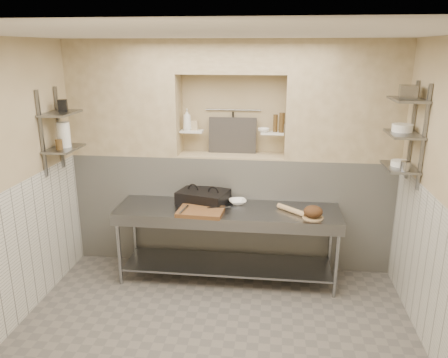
# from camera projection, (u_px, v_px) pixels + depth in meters

# --- Properties ---
(floor) EXTENTS (4.00, 3.90, 0.10)m
(floor) POSITION_uv_depth(u_px,v_px,m) (212.00, 344.00, 4.21)
(floor) COLOR #69635D
(floor) RESTS_ON ground
(ceiling) EXTENTS (4.00, 3.90, 0.10)m
(ceiling) POSITION_uv_depth(u_px,v_px,m) (209.00, 27.00, 3.38)
(ceiling) COLOR silver
(ceiling) RESTS_ON ground
(wall_back) EXTENTS (4.00, 0.10, 2.80)m
(wall_back) POSITION_uv_depth(u_px,v_px,m) (233.00, 151.00, 5.70)
(wall_back) COLOR #C7B38B
(wall_back) RESTS_ON ground
(backwall_lower) EXTENTS (4.00, 0.40, 1.40)m
(backwall_lower) POSITION_uv_depth(u_px,v_px,m) (231.00, 208.00, 5.66)
(backwall_lower) COLOR silver
(backwall_lower) RESTS_ON floor
(alcove_sill) EXTENTS (1.30, 0.40, 0.02)m
(alcove_sill) POSITION_uv_depth(u_px,v_px,m) (232.00, 155.00, 5.46)
(alcove_sill) COLOR #C7B38B
(alcove_sill) RESTS_ON backwall_lower
(backwall_pillar_left) EXTENTS (1.35, 0.40, 1.40)m
(backwall_pillar_left) POSITION_uv_depth(u_px,v_px,m) (126.00, 98.00, 5.41)
(backwall_pillar_left) COLOR #C7B38B
(backwall_pillar_left) RESTS_ON backwall_lower
(backwall_pillar_right) EXTENTS (1.35, 0.40, 1.40)m
(backwall_pillar_right) POSITION_uv_depth(u_px,v_px,m) (344.00, 101.00, 5.11)
(backwall_pillar_right) COLOR #C7B38B
(backwall_pillar_right) RESTS_ON backwall_lower
(backwall_header) EXTENTS (1.30, 0.40, 0.40)m
(backwall_header) POSITION_uv_depth(u_px,v_px,m) (232.00, 56.00, 5.11)
(backwall_header) COLOR #C7B38B
(backwall_header) RESTS_ON backwall_lower
(wainscot_left) EXTENTS (0.02, 3.90, 1.40)m
(wainscot_left) POSITION_uv_depth(u_px,v_px,m) (9.00, 263.00, 4.22)
(wainscot_left) COLOR silver
(wainscot_left) RESTS_ON floor
(wainscot_right) EXTENTS (0.02, 3.90, 1.40)m
(wainscot_right) POSITION_uv_depth(u_px,v_px,m) (439.00, 288.00, 3.77)
(wainscot_right) COLOR silver
(wainscot_right) RESTS_ON floor
(alcove_shelf_left) EXTENTS (0.28, 0.16, 0.02)m
(alcove_shelf_left) POSITION_uv_depth(u_px,v_px,m) (192.00, 131.00, 5.43)
(alcove_shelf_left) COLOR white
(alcove_shelf_left) RESTS_ON backwall_lower
(alcove_shelf_right) EXTENTS (0.28, 0.16, 0.02)m
(alcove_shelf_right) POSITION_uv_depth(u_px,v_px,m) (272.00, 133.00, 5.32)
(alcove_shelf_right) COLOR white
(alcove_shelf_right) RESTS_ON backwall_lower
(utensil_rail) EXTENTS (0.70, 0.02, 0.02)m
(utensil_rail) POSITION_uv_depth(u_px,v_px,m) (233.00, 110.00, 5.46)
(utensil_rail) COLOR gray
(utensil_rail) RESTS_ON wall_back
(hanging_steel) EXTENTS (0.02, 0.02, 0.30)m
(hanging_steel) POSITION_uv_depth(u_px,v_px,m) (233.00, 124.00, 5.49)
(hanging_steel) COLOR black
(hanging_steel) RESTS_ON utensil_rail
(splash_panel) EXTENTS (0.60, 0.08, 0.45)m
(splash_panel) POSITION_uv_depth(u_px,v_px,m) (232.00, 135.00, 5.49)
(splash_panel) COLOR #383330
(splash_panel) RESTS_ON alcove_sill
(shelf_rail_left_a) EXTENTS (0.03, 0.03, 0.95)m
(shelf_rail_left_a) POSITION_uv_depth(u_px,v_px,m) (59.00, 128.00, 5.09)
(shelf_rail_left_a) COLOR slate
(shelf_rail_left_a) RESTS_ON wall_left
(shelf_rail_left_b) EXTENTS (0.03, 0.03, 0.95)m
(shelf_rail_left_b) POSITION_uv_depth(u_px,v_px,m) (42.00, 134.00, 4.71)
(shelf_rail_left_b) COLOR slate
(shelf_rail_left_b) RESTS_ON wall_left
(wall_shelf_left_lower) EXTENTS (0.30, 0.50, 0.02)m
(wall_shelf_left_lower) POSITION_uv_depth(u_px,v_px,m) (64.00, 149.00, 4.95)
(wall_shelf_left_lower) COLOR slate
(wall_shelf_left_lower) RESTS_ON wall_left
(wall_shelf_left_upper) EXTENTS (0.30, 0.50, 0.03)m
(wall_shelf_left_upper) POSITION_uv_depth(u_px,v_px,m) (60.00, 113.00, 4.83)
(wall_shelf_left_upper) COLOR slate
(wall_shelf_left_upper) RESTS_ON wall_left
(shelf_rail_right_a) EXTENTS (0.03, 0.03, 1.05)m
(shelf_rail_right_a) POSITION_uv_depth(u_px,v_px,m) (412.00, 131.00, 4.63)
(shelf_rail_right_a) COLOR slate
(shelf_rail_right_a) RESTS_ON wall_right
(shelf_rail_right_b) EXTENTS (0.03, 0.03, 1.05)m
(shelf_rail_right_b) POSITION_uv_depth(u_px,v_px,m) (424.00, 138.00, 4.25)
(shelf_rail_right_b) COLOR slate
(shelf_rail_right_b) RESTS_ON wall_right
(wall_shelf_right_lower) EXTENTS (0.30, 0.50, 0.02)m
(wall_shelf_right_lower) POSITION_uv_depth(u_px,v_px,m) (400.00, 167.00, 4.56)
(wall_shelf_right_lower) COLOR slate
(wall_shelf_right_lower) RESTS_ON wall_right
(wall_shelf_right_mid) EXTENTS (0.30, 0.50, 0.02)m
(wall_shelf_right_mid) POSITION_uv_depth(u_px,v_px,m) (404.00, 134.00, 4.46)
(wall_shelf_right_mid) COLOR slate
(wall_shelf_right_mid) RESTS_ON wall_right
(wall_shelf_right_upper) EXTENTS (0.30, 0.50, 0.03)m
(wall_shelf_right_upper) POSITION_uv_depth(u_px,v_px,m) (408.00, 100.00, 4.36)
(wall_shelf_right_upper) COLOR slate
(wall_shelf_right_upper) RESTS_ON wall_right
(prep_table) EXTENTS (2.60, 0.70, 0.90)m
(prep_table) POSITION_uv_depth(u_px,v_px,m) (227.00, 230.00, 5.14)
(prep_table) COLOR gray
(prep_table) RESTS_ON floor
(panini_press) EXTENTS (0.65, 0.55, 0.15)m
(panini_press) POSITION_uv_depth(u_px,v_px,m) (203.00, 197.00, 5.25)
(panini_press) COLOR black
(panini_press) RESTS_ON prep_table
(cutting_board) EXTENTS (0.53, 0.38, 0.05)m
(cutting_board) POSITION_uv_depth(u_px,v_px,m) (200.00, 212.00, 4.92)
(cutting_board) COLOR brown
(cutting_board) RESTS_ON prep_table
(knife_blade) EXTENTS (0.27, 0.10, 0.01)m
(knife_blade) POSITION_uv_depth(u_px,v_px,m) (219.00, 207.00, 4.98)
(knife_blade) COLOR gray
(knife_blade) RESTS_ON cutting_board
(tongs) EXTENTS (0.06, 0.24, 0.02)m
(tongs) POSITION_uv_depth(u_px,v_px,m) (184.00, 209.00, 4.90)
(tongs) COLOR gray
(tongs) RESTS_ON cutting_board
(mixing_bowl) EXTENTS (0.25, 0.25, 0.05)m
(mixing_bowl) POSITION_uv_depth(u_px,v_px,m) (238.00, 202.00, 5.23)
(mixing_bowl) COLOR white
(mixing_bowl) RESTS_ON prep_table
(rolling_pin) EXTENTS (0.33, 0.31, 0.06)m
(rolling_pin) POSITION_uv_depth(u_px,v_px,m) (291.00, 210.00, 4.95)
(rolling_pin) COLOR tan
(rolling_pin) RESTS_ON prep_table
(bread_board) EXTENTS (0.23, 0.23, 0.01)m
(bread_board) POSITION_uv_depth(u_px,v_px,m) (313.00, 217.00, 4.80)
(bread_board) COLOR tan
(bread_board) RESTS_ON prep_table
(bread_loaf) EXTENTS (0.21, 0.21, 0.13)m
(bread_loaf) POSITION_uv_depth(u_px,v_px,m) (313.00, 211.00, 4.78)
(bread_loaf) COLOR #4C2D19
(bread_loaf) RESTS_ON bread_board
(bottle_soap) EXTENTS (0.13, 0.13, 0.27)m
(bottle_soap) POSITION_uv_depth(u_px,v_px,m) (187.00, 120.00, 5.37)
(bottle_soap) COLOR white
(bottle_soap) RESTS_ON alcove_shelf_left
(jar_alcove) EXTENTS (0.08, 0.08, 0.12)m
(jar_alcove) POSITION_uv_depth(u_px,v_px,m) (195.00, 125.00, 5.43)
(jar_alcove) COLOR #C7B38B
(jar_alcove) RESTS_ON alcove_shelf_left
(bowl_alcove) EXTENTS (0.18, 0.18, 0.04)m
(bowl_alcove) POSITION_uv_depth(u_px,v_px,m) (264.00, 130.00, 5.31)
(bowl_alcove) COLOR white
(bowl_alcove) RESTS_ON alcove_shelf_right
(condiment_a) EXTENTS (0.07, 0.07, 0.24)m
(condiment_a) POSITION_uv_depth(u_px,v_px,m) (282.00, 123.00, 5.25)
(condiment_a) COLOR #4A3419
(condiment_a) RESTS_ON alcove_shelf_right
(condiment_b) EXTENTS (0.05, 0.05, 0.21)m
(condiment_b) POSITION_uv_depth(u_px,v_px,m) (275.00, 123.00, 5.28)
(condiment_b) COLOR #4A3419
(condiment_b) RESTS_ON alcove_shelf_right
(condiment_c) EXTENTS (0.06, 0.06, 0.11)m
(condiment_c) POSITION_uv_depth(u_px,v_px,m) (282.00, 128.00, 5.28)
(condiment_c) COLOR white
(condiment_c) RESTS_ON alcove_shelf_right
(jug_left) EXTENTS (0.14, 0.14, 0.28)m
(jug_left) POSITION_uv_depth(u_px,v_px,m) (64.00, 135.00, 4.93)
(jug_left) COLOR white
(jug_left) RESTS_ON wall_shelf_left_lower
(jar_left) EXTENTS (0.08, 0.08, 0.12)m
(jar_left) POSITION_uv_depth(u_px,v_px,m) (59.00, 144.00, 4.83)
(jar_left) COLOR #4A3419
(jar_left) RESTS_ON wall_shelf_left_lower
(box_left_upper) EXTENTS (0.12, 0.12, 0.13)m
(box_left_upper) POSITION_uv_depth(u_px,v_px,m) (63.00, 105.00, 4.88)
(box_left_upper) COLOR black
(box_left_upper) RESTS_ON wall_shelf_left_upper
(bowl_right) EXTENTS (0.19, 0.19, 0.06)m
(bowl_right) POSITION_uv_depth(u_px,v_px,m) (400.00, 163.00, 4.55)
(bowl_right) COLOR white
(bowl_right) RESTS_ON wall_shelf_right_lower
(canister_right) EXTENTS (0.10, 0.10, 0.10)m
(canister_right) POSITION_uv_depth(u_px,v_px,m) (405.00, 166.00, 4.36)
(canister_right) COLOR gray
(canister_right) RESTS_ON wall_shelf_right_lower
(bowl_right_mid) EXTENTS (0.21, 0.21, 0.08)m
(bowl_right_mid) POSITION_uv_depth(u_px,v_px,m) (402.00, 128.00, 4.51)
(bowl_right_mid) COLOR white
(bowl_right_mid) RESTS_ON wall_shelf_right_mid
(basket_right) EXTENTS (0.19, 0.22, 0.13)m
(basket_right) POSITION_uv_depth(u_px,v_px,m) (408.00, 92.00, 4.35)
(basket_right) COLOR gray
(basket_right) RESTS_ON wall_shelf_right_upper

